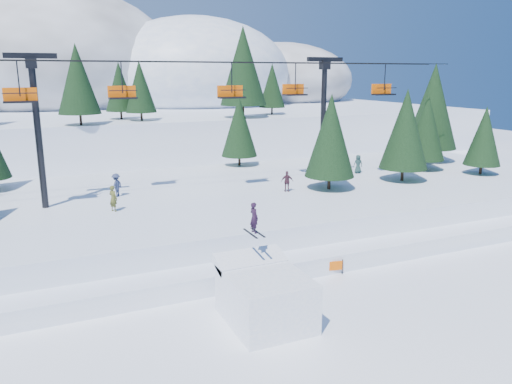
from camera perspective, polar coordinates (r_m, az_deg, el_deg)
name	(u,v)px	position (r m, az deg, el deg)	size (l,w,h in m)	color
ground	(278,336)	(23.36, 2.58, -16.10)	(160.00, 160.00, 0.00)	white
mid_shelf	(174,211)	(38.68, -9.32, -2.13)	(70.00, 22.00, 2.50)	white
berm	(218,264)	(29.80, -4.32, -8.19)	(70.00, 6.00, 1.10)	white
mountain_ridge	(58,85)	(91.65, -21.74, 11.34)	(119.00, 60.89, 26.46)	white
jump_kicker	(265,295)	(24.03, 1.00, -11.73)	(3.52, 4.80, 5.47)	white
chairlift	(191,103)	(37.83, -7.41, 10.01)	(46.00, 3.21, 10.28)	black
conifer_stand	(242,132)	(40.70, -1.55, 6.85)	(61.04, 17.30, 10.05)	black
distant_skiers	(162,188)	(37.05, -10.70, 0.49)	(36.27, 6.20, 1.77)	#43232E
banner_near	(320,267)	(29.47, 7.31, -8.53)	(2.81, 0.61, 0.90)	black
banner_far	(370,248)	(33.09, 12.93, -6.28)	(2.85, 0.24, 0.90)	black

